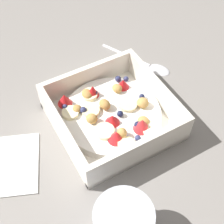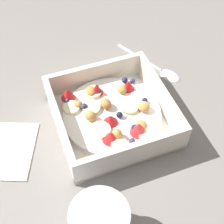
{
  "view_description": "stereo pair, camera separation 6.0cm",
  "coord_description": "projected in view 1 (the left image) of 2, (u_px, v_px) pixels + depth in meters",
  "views": [
    {
      "loc": [
        0.2,
        0.32,
        0.5
      ],
      "look_at": [
        0.01,
        -0.01,
        0.03
      ],
      "focal_mm": 52.72,
      "sensor_mm": 36.0,
      "label": 1
    },
    {
      "loc": [
        0.14,
        0.34,
        0.5
      ],
      "look_at": [
        0.01,
        -0.01,
        0.03
      ],
      "focal_mm": 52.72,
      "sensor_mm": 36.0,
      "label": 2
    }
  ],
  "objects": [
    {
      "name": "ground_plane",
      "position": [
        120.0,
        125.0,
        0.62
      ],
      "size": [
        2.4,
        2.4,
        0.0
      ],
      "primitive_type": "plane",
      "color": "gray"
    },
    {
      "name": "fruit_bowl",
      "position": [
        112.0,
        115.0,
        0.61
      ],
      "size": [
        0.21,
        0.21,
        0.06
      ],
      "color": "white",
      "rests_on": "ground"
    },
    {
      "name": "spoon",
      "position": [
        149.0,
        64.0,
        0.72
      ],
      "size": [
        0.1,
        0.16,
        0.01
      ],
      "color": "silver",
      "rests_on": "ground"
    },
    {
      "name": "yogurt_cup",
      "position": [
        123.0,
        224.0,
        0.47
      ],
      "size": [
        0.09,
        0.09,
        0.07
      ],
      "color": "white",
      "rests_on": "ground"
    },
    {
      "name": "folded_napkin",
      "position": [
        3.0,
        165.0,
        0.57
      ],
      "size": [
        0.16,
        0.16,
        0.01
      ],
      "primitive_type": "cube",
      "rotation": [
        0.0,
        0.0,
        -0.39
      ],
      "color": "white",
      "rests_on": "ground"
    }
  ]
}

